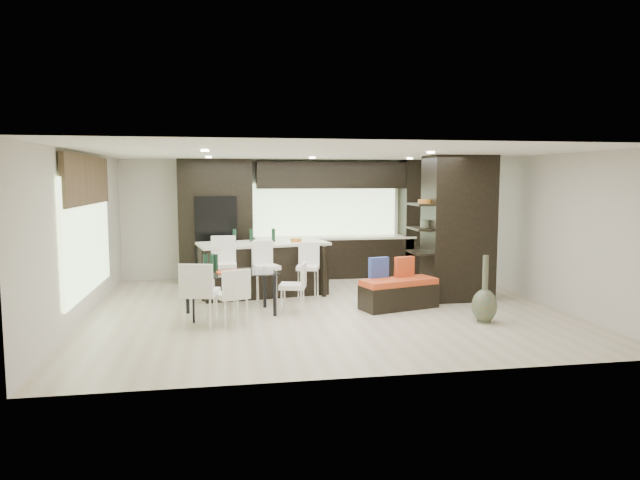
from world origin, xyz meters
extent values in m
plane|color=beige|center=(0.00, 0.00, 0.00)|extent=(8.00, 8.00, 0.00)
cube|color=beige|center=(0.00, 3.50, 1.35)|extent=(8.00, 0.02, 2.70)
cube|color=beige|center=(-4.00, 0.00, 1.35)|extent=(0.02, 7.00, 2.70)
cube|color=beige|center=(4.00, 0.00, 1.35)|extent=(0.02, 7.00, 2.70)
cube|color=white|center=(0.00, 0.00, 2.70)|extent=(8.00, 7.00, 0.02)
cube|color=#B2D199|center=(-3.96, 0.20, 1.35)|extent=(0.04, 3.20, 1.90)
cube|color=#B2D199|center=(0.60, 3.46, 1.55)|extent=(3.40, 0.04, 1.20)
cube|color=brown|center=(-3.93, 0.20, 2.25)|extent=(0.08, 3.00, 0.80)
cube|color=white|center=(0.00, 0.25, 2.68)|extent=(4.00, 3.00, 0.02)
cube|color=black|center=(0.50, 3.17, 1.35)|extent=(6.80, 0.68, 2.70)
cube|color=black|center=(-1.90, 3.12, 0.95)|extent=(0.90, 0.68, 1.90)
cube|color=black|center=(2.60, 0.40, 1.35)|extent=(1.20, 0.80, 2.70)
cube|color=black|center=(-0.99, 1.45, 0.52)|extent=(2.64, 1.50, 1.04)
cube|color=white|center=(-1.75, 0.60, 0.50)|extent=(0.44, 0.44, 1.00)
cube|color=white|center=(-0.99, 0.61, 0.46)|extent=(0.52, 0.52, 0.92)
cube|color=white|center=(-0.22, 0.62, 0.44)|extent=(0.48, 0.48, 0.88)
cube|color=black|center=(1.27, -0.19, 0.26)|extent=(1.46, 0.88, 0.53)
cube|color=white|center=(-1.65, -0.17, 0.36)|extent=(1.62, 1.09, 0.72)
cube|color=white|center=(-1.65, -0.89, 0.42)|extent=(0.59, 0.59, 0.83)
cube|color=white|center=(-2.12, -0.92, 0.47)|extent=(0.61, 0.61, 0.94)
cube|color=white|center=(-0.61, -0.17, 0.39)|extent=(0.52, 0.52, 0.79)
camera|label=1|loc=(-1.77, -9.66, 2.27)|focal=32.00mm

